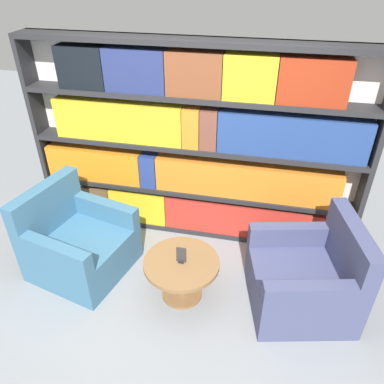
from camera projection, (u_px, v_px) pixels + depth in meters
ground_plane at (163, 316)px, 3.42m from camera, size 14.00×14.00×0.00m
bookshelf at (195, 148)px, 3.94m from camera, size 3.54×0.30×2.15m
armchair_left at (78, 244)px, 3.80m from camera, size 1.05×1.04×0.90m
armchair_right at (306, 279)px, 3.40m from camera, size 1.05×1.04×0.90m
coffee_table at (182, 271)px, 3.47m from camera, size 0.70×0.70×0.43m
table_sign at (181, 256)px, 3.36m from camera, size 0.09×0.06×0.16m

